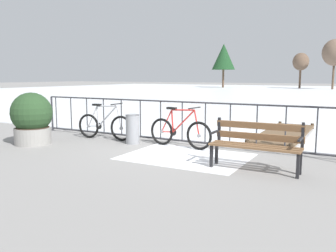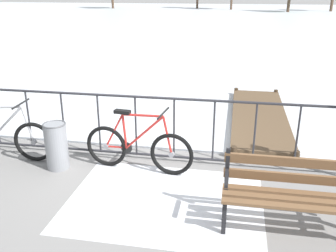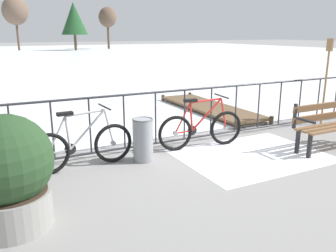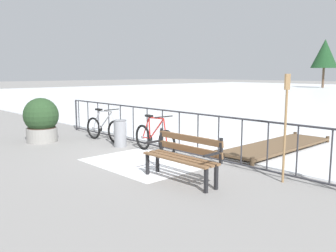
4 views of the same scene
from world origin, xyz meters
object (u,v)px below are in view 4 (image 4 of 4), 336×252
trash_bin (120,133)px  bicycle_near_railing (104,129)px  planter_with_shrub (41,120)px  park_bench (183,154)px  oar_upright (286,121)px  bicycle_second (154,139)px

trash_bin → bicycle_near_railing: bearing=172.9°
planter_with_shrub → trash_bin: (2.13, 1.27, -0.27)m
park_bench → planter_with_shrub: (-5.48, -0.30, 0.13)m
oar_upright → trash_bin: bearing=-176.4°
trash_bin → park_bench: bearing=-16.0°
bicycle_second → trash_bin: (-1.24, -0.15, 0.00)m
planter_with_shrub → trash_bin: bearing=30.8°
bicycle_second → trash_bin: bicycle_second is taller
planter_with_shrub → oar_upright: (6.81, 1.56, 0.49)m
bicycle_near_railing → planter_with_shrub: planter_with_shrub is taller
bicycle_second → planter_with_shrub: bearing=-157.3°
bicycle_second → oar_upright: 3.53m
bicycle_second → park_bench: bearing=-27.7°
planter_with_shrub → oar_upright: oar_upright is taller
bicycle_second → oar_upright: bearing=2.5°
planter_with_shrub → trash_bin: planter_with_shrub is taller
trash_bin → planter_with_shrub: bearing=-149.2°
planter_with_shrub → oar_upright: size_ratio=0.65×
trash_bin → oar_upright: 4.76m
planter_with_shrub → trash_bin: 2.49m
bicycle_near_railing → park_bench: size_ratio=1.07×
bicycle_near_railing → bicycle_second: size_ratio=1.00×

